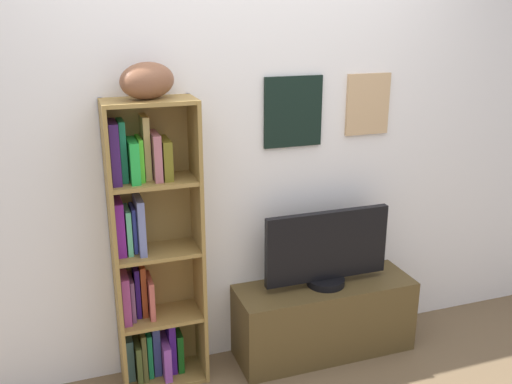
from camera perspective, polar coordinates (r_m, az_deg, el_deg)
back_wall at (r=3.04m, az=-1.89°, el=4.79°), size 4.80×0.08×2.52m
bookshelf at (r=2.98m, az=-10.84°, el=-6.17°), size 0.45×0.25×1.56m
football at (r=2.72m, az=-11.03°, el=11.09°), size 0.33×0.29×0.17m
tv_stand at (r=3.41m, az=6.98°, el=-12.65°), size 1.05×0.35×0.44m
television at (r=3.21m, az=7.27°, el=-5.84°), size 0.74×0.22×0.45m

